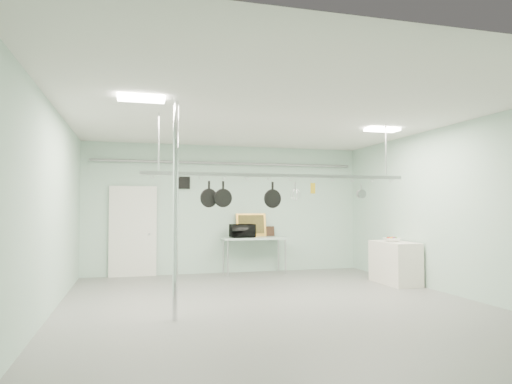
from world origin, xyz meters
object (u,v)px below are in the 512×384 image
object	(u,v)px
chrome_pole	(175,210)
side_cabinet	(395,263)
pot_rack	(280,174)
microwave	(242,231)
prep_table	(254,240)
fruit_bowl	(392,240)
skillet_left	(209,194)
coffee_canister	(253,233)
skillet_mid	(223,194)
skillet_right	(273,195)

from	to	relation	value
chrome_pole	side_cabinet	bearing A→B (deg)	22.41
pot_rack	microwave	world-z (taller)	pot_rack
prep_table	fruit_bowl	xyz separation A→B (m)	(2.47, -2.22, 0.11)
chrome_pole	skillet_left	distance (m)	1.13
prep_table	microwave	distance (m)	0.39
pot_rack	coffee_canister	size ratio (longest dim) A/B	25.79
skillet_left	skillet_mid	distance (m)	0.24
chrome_pole	skillet_right	bearing A→B (deg)	27.07
microwave	fruit_bowl	bearing A→B (deg)	140.65
prep_table	skillet_mid	xyz separation A→B (m)	(-1.42, -3.30, 1.04)
microwave	skillet_left	distance (m)	3.61
coffee_canister	skillet_right	xyz separation A→B (m)	(-0.50, -3.26, 0.86)
side_cabinet	skillet_left	xyz separation A→B (m)	(-4.21, -1.10, 1.41)
coffee_canister	skillet_right	world-z (taller)	skillet_right
chrome_pole	coffee_canister	size ratio (longest dim) A/B	17.20
side_cabinet	fruit_bowl	xyz separation A→B (m)	(-0.08, -0.02, 0.49)
prep_table	pot_rack	bearing A→B (deg)	-96.91
fruit_bowl	pot_rack	bearing A→B (deg)	-159.35
chrome_pole	skillet_right	xyz separation A→B (m)	(1.76, 0.90, 0.25)
microwave	fruit_bowl	world-z (taller)	microwave
pot_rack	fruit_bowl	bearing A→B (deg)	20.65
chrome_pole	fruit_bowl	distance (m)	5.21
chrome_pole	side_cabinet	size ratio (longest dim) A/B	2.67
coffee_canister	fruit_bowl	world-z (taller)	coffee_canister
pot_rack	skillet_mid	world-z (taller)	pot_rack
side_cabinet	skillet_right	distance (m)	3.57
side_cabinet	skillet_mid	bearing A→B (deg)	-164.52
skillet_mid	skillet_right	size ratio (longest dim) A/B	0.93
microwave	fruit_bowl	distance (m)	3.53
skillet_right	pot_rack	bearing A→B (deg)	-8.61
skillet_left	skillet_right	bearing A→B (deg)	-17.74
pot_rack	coffee_canister	world-z (taller)	pot_rack
prep_table	fruit_bowl	distance (m)	3.32
pot_rack	skillet_right	bearing A→B (deg)	180.00
prep_table	fruit_bowl	bearing A→B (deg)	-41.90
prep_table	coffee_canister	world-z (taller)	coffee_canister
coffee_canister	side_cabinet	bearing A→B (deg)	-39.76
microwave	skillet_right	bearing A→B (deg)	84.61
pot_rack	skillet_right	distance (m)	0.40
chrome_pole	pot_rack	xyz separation A→B (m)	(1.90, 0.90, 0.63)
microwave	skillet_left	world-z (taller)	skillet_left
pot_rack	chrome_pole	bearing A→B (deg)	-154.65
chrome_pole	skillet_right	size ratio (longest dim) A/B	6.95
prep_table	pot_rack	xyz separation A→B (m)	(-0.40, -3.30, 1.40)
side_cabinet	skillet_left	distance (m)	4.58
pot_rack	coffee_canister	distance (m)	3.50
chrome_pole	fruit_bowl	world-z (taller)	chrome_pole
coffee_canister	microwave	bearing A→B (deg)	-179.63
chrome_pole	skillet_right	world-z (taller)	chrome_pole
chrome_pole	coffee_canister	bearing A→B (deg)	61.46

